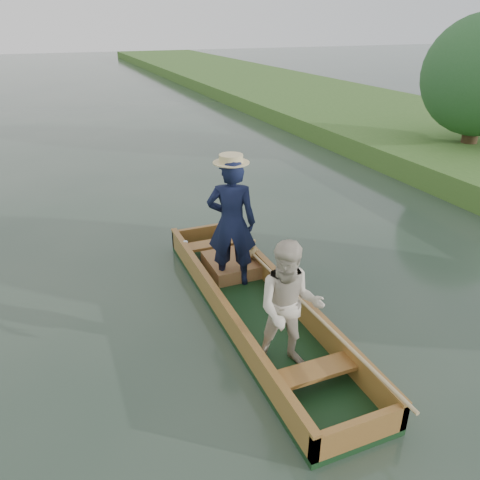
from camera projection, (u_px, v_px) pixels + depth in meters
name	position (u px, v px, depth m)	size (l,w,h in m)	color
ground	(256.00, 317.00, 6.68)	(120.00, 120.00, 0.00)	#283D30
trees_far	(170.00, 96.00, 10.26)	(21.00, 4.13, 4.06)	#47331E
punt	(255.00, 276.00, 6.39)	(1.18, 5.20, 2.11)	black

